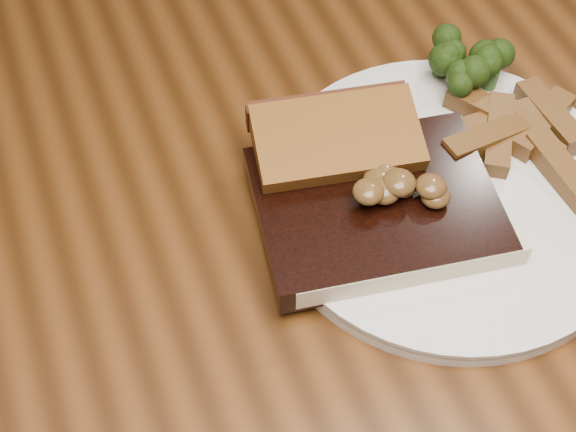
{
  "coord_description": "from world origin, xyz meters",
  "views": [
    {
      "loc": [
        -0.14,
        -0.3,
        1.25
      ],
      "look_at": [
        -0.01,
        0.01,
        0.78
      ],
      "focal_mm": 50.0,
      "sensor_mm": 36.0,
      "label": 1
    }
  ],
  "objects_px": {
    "dining_table": "(310,310)",
    "garlic_bread": "(335,159)",
    "steak": "(375,207)",
    "potato_wedges": "(509,141)",
    "plate": "(447,196)"
  },
  "relations": [
    {
      "from": "plate",
      "to": "steak",
      "type": "height_order",
      "value": "steak"
    },
    {
      "from": "garlic_bread",
      "to": "potato_wedges",
      "type": "height_order",
      "value": "garlic_bread"
    },
    {
      "from": "plate",
      "to": "potato_wedges",
      "type": "distance_m",
      "value": 0.07
    },
    {
      "from": "steak",
      "to": "potato_wedges",
      "type": "distance_m",
      "value": 0.13
    },
    {
      "from": "steak",
      "to": "garlic_bread",
      "type": "xyz_separation_m",
      "value": [
        -0.01,
        0.05,
        0.0
      ]
    },
    {
      "from": "dining_table",
      "to": "potato_wedges",
      "type": "relative_size",
      "value": 16.54
    },
    {
      "from": "dining_table",
      "to": "plate",
      "type": "distance_m",
      "value": 0.15
    },
    {
      "from": "plate",
      "to": "potato_wedges",
      "type": "relative_size",
      "value": 2.89
    },
    {
      "from": "potato_wedges",
      "to": "plate",
      "type": "bearing_deg",
      "value": -162.46
    },
    {
      "from": "dining_table",
      "to": "steak",
      "type": "height_order",
      "value": "steak"
    },
    {
      "from": "dining_table",
      "to": "potato_wedges",
      "type": "bearing_deg",
      "value": 7.45
    },
    {
      "from": "dining_table",
      "to": "garlic_bread",
      "type": "xyz_separation_m",
      "value": [
        0.04,
        0.05,
        0.12
      ]
    },
    {
      "from": "plate",
      "to": "garlic_bread",
      "type": "bearing_deg",
      "value": 144.57
    },
    {
      "from": "garlic_bread",
      "to": "steak",
      "type": "bearing_deg",
      "value": -68.9
    },
    {
      "from": "dining_table",
      "to": "garlic_bread",
      "type": "relative_size",
      "value": 13.09
    }
  ]
}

